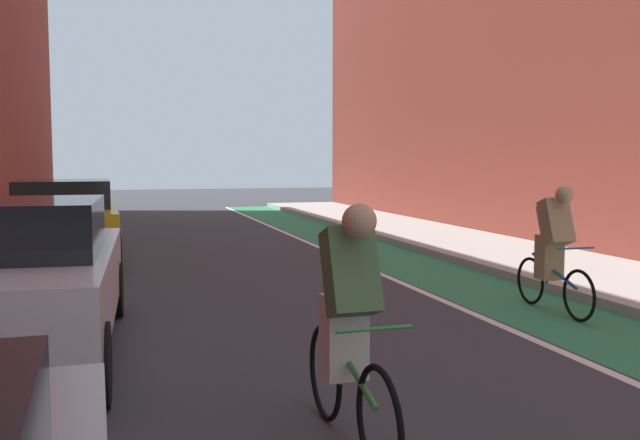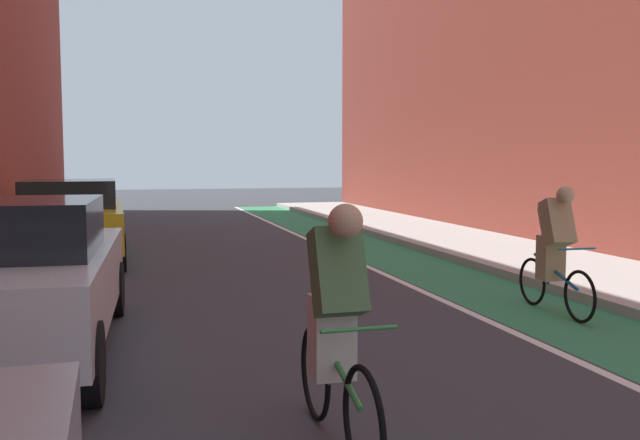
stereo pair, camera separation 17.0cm
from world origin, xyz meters
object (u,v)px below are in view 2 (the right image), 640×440
object	(u,v)px
parked_sedan_yellow_cab	(71,219)
cyclist_mid	(336,326)
cyclist_trailing	(555,246)
parked_sedan_white	(11,277)

from	to	relation	value
parked_sedan_yellow_cab	cyclist_mid	xyz separation A→B (m)	(2.41, -9.66, 0.02)
cyclist_mid	cyclist_trailing	distance (m)	4.94
cyclist_mid	cyclist_trailing	xyz separation A→B (m)	(3.76, 3.20, 0.03)
parked_sedan_yellow_cab	cyclist_trailing	world-z (taller)	cyclist_trailing
parked_sedan_yellow_cab	cyclist_mid	distance (m)	9.96
cyclist_mid	cyclist_trailing	bearing A→B (deg)	40.42
parked_sedan_white	cyclist_trailing	bearing A→B (deg)	3.43
parked_sedan_white	parked_sedan_yellow_cab	distance (m)	6.83
cyclist_trailing	cyclist_mid	bearing A→B (deg)	-139.58
cyclist_mid	cyclist_trailing	size ratio (longest dim) A/B	1.05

